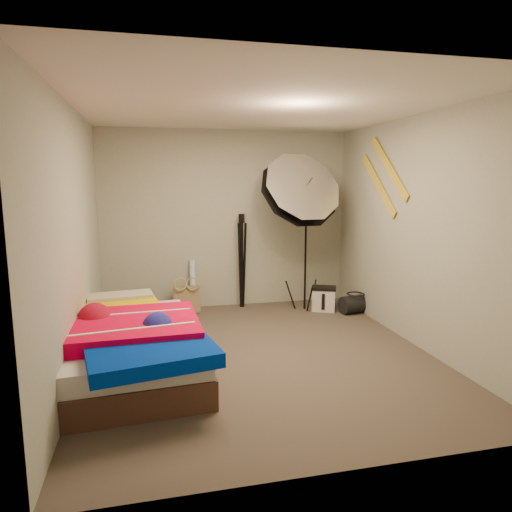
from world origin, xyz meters
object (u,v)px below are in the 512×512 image
object	(u,v)px
tote_bag	(187,299)
camera_tripod	(242,254)
wrapping_roll	(193,285)
duffel_bag	(355,304)
camera_case	(324,300)
photo_umbrella	(299,193)
bed	(124,345)

from	to	relation	value
tote_bag	camera_tripod	bearing A→B (deg)	13.25
wrapping_roll	duffel_bag	bearing A→B (deg)	-18.01
camera_case	camera_tripod	bearing A→B (deg)	-178.60
wrapping_roll	camera_case	xyz separation A→B (m)	(1.78, -0.49, -0.19)
camera_case	photo_umbrella	size ratio (longest dim) A/B	0.14
camera_case	camera_tripod	size ratio (longest dim) A/B	0.23
tote_bag	bed	xyz separation A→B (m)	(-0.73, -1.93, 0.11)
wrapping_roll	camera_tripod	xyz separation A→B (m)	(0.70, -0.04, 0.42)
duffel_bag	camera_tripod	size ratio (longest dim) A/B	0.30
bed	wrapping_roll	bearing A→B (deg)	68.18
bed	camera_case	bearing A→B (deg)	31.28
bed	photo_umbrella	xyz separation A→B (m)	(2.21, 1.58, 1.35)
camera_case	bed	size ratio (longest dim) A/B	0.14
bed	camera_tripod	world-z (taller)	camera_tripod
camera_case	photo_umbrella	xyz separation A→B (m)	(-0.39, -0.01, 1.49)
duffel_bag	photo_umbrella	size ratio (longest dim) A/B	0.18
tote_bag	camera_tripod	size ratio (longest dim) A/B	0.27
wrapping_roll	bed	bearing A→B (deg)	-111.82
duffel_bag	tote_bag	bearing A→B (deg)	156.66
bed	camera_tripod	bearing A→B (deg)	53.04
tote_bag	duffel_bag	size ratio (longest dim) A/B	0.91
tote_bag	duffel_bag	xyz separation A→B (m)	(2.25, -0.56, -0.06)
wrapping_roll	camera_case	size ratio (longest dim) A/B	2.22
camera_tripod	tote_bag	bearing A→B (deg)	-172.55
duffel_bag	wrapping_roll	bearing A→B (deg)	152.61
bed	photo_umbrella	world-z (taller)	photo_umbrella
wrapping_roll	tote_bag	bearing A→B (deg)	-123.81
photo_umbrella	camera_case	bearing A→B (deg)	1.12
wrapping_roll	photo_umbrella	bearing A→B (deg)	-19.76
duffel_bag	bed	distance (m)	3.29
tote_bag	duffel_bag	distance (m)	2.32
duffel_bag	camera_tripod	bearing A→B (deg)	146.10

